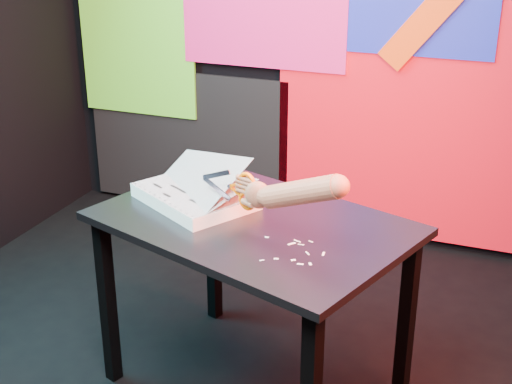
% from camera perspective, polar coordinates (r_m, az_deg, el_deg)
% --- Properties ---
extents(room, '(3.01, 3.01, 2.71)m').
position_cam_1_polar(room, '(2.55, -5.84, 11.57)').
color(room, black).
rests_on(room, ground).
extents(backdrop, '(2.88, 0.05, 2.08)m').
position_cam_1_polar(backdrop, '(3.95, 4.89, 9.67)').
color(backdrop, red).
rests_on(backdrop, ground).
extents(work_table, '(1.27, 1.04, 0.75)m').
position_cam_1_polar(work_table, '(2.62, -0.25, -4.24)').
color(work_table, black).
rests_on(work_table, ground).
extents(printout_stack, '(0.53, 0.49, 0.23)m').
position_cam_1_polar(printout_stack, '(2.72, -4.89, -0.28)').
color(printout_stack, white).
rests_on(printout_stack, work_table).
extents(scissors, '(0.24, 0.09, 0.14)m').
position_cam_1_polar(scissors, '(2.46, -1.03, 0.14)').
color(scissors, '#B2B9DC').
rests_on(scissors, printout_stack).
extents(hand_forearm, '(0.42, 0.18, 0.20)m').
position_cam_1_polar(hand_forearm, '(2.31, 3.06, -0.02)').
color(hand_forearm, '#92553E').
rests_on(hand_forearm, work_table).
extents(paper_clippings, '(0.23, 0.20, 0.00)m').
position_cam_1_polar(paper_clippings, '(2.36, 3.27, -4.77)').
color(paper_clippings, silver).
rests_on(paper_clippings, work_table).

